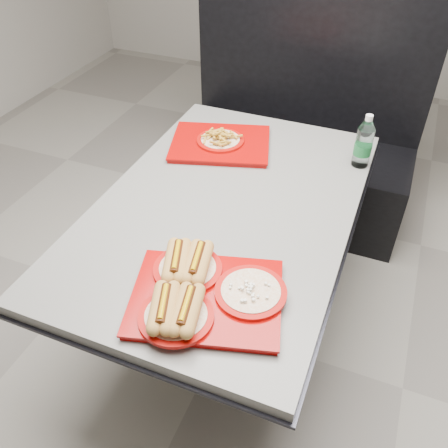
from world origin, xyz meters
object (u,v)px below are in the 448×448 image
at_px(tray_near, 200,291).
at_px(tray_far, 220,141).
at_px(water_bottle, 364,144).
at_px(booth_bench, 297,145).
at_px(diner_table, 227,237).

xyz_separation_m(tray_near, tray_far, (-0.28, 0.83, -0.01)).
height_order(tray_far, water_bottle, water_bottle).
bearing_deg(booth_bench, tray_near, -86.28).
relative_size(tray_far, water_bottle, 2.22).
bearing_deg(booth_bench, tray_far, -103.58).
relative_size(tray_near, water_bottle, 2.28).
xyz_separation_m(booth_bench, water_bottle, (0.41, -0.65, 0.44)).
distance_m(booth_bench, tray_near, 1.60).
bearing_deg(water_bottle, diner_table, -132.42).
distance_m(booth_bench, tray_far, 0.84).
bearing_deg(booth_bench, water_bottle, -57.95).
height_order(booth_bench, water_bottle, booth_bench).
bearing_deg(diner_table, water_bottle, 47.58).
relative_size(diner_table, water_bottle, 6.41).
height_order(diner_table, water_bottle, water_bottle).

